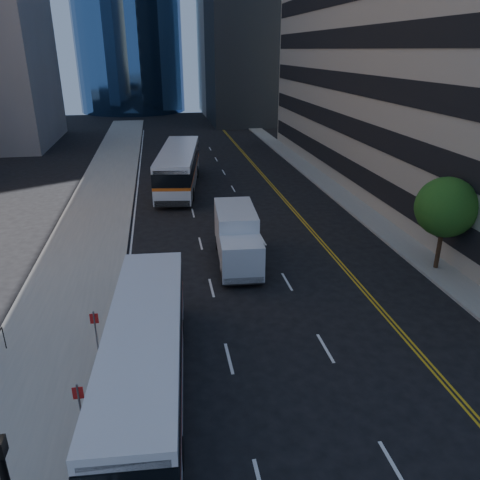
{
  "coord_description": "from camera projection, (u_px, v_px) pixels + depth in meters",
  "views": [
    {
      "loc": [
        -5.69,
        -13.21,
        11.35
      ],
      "look_at": [
        -2.12,
        7.4,
        2.8
      ],
      "focal_mm": 35.0,
      "sensor_mm": 36.0,
      "label": 1
    }
  ],
  "objects": [
    {
      "name": "sidewalk_east",
      "position": [
        329.0,
        186.0,
        41.44
      ],
      "size": [
        2.0,
        90.0,
        0.15
      ],
      "primitive_type": "cube",
      "color": "gray",
      "rests_on": "ground"
    },
    {
      "name": "street_tree",
      "position": [
        446.0,
        207.0,
        24.58
      ],
      "size": [
        3.2,
        3.2,
        5.1
      ],
      "color": "#332114",
      "rests_on": "sidewalk_east"
    },
    {
      "name": "ground",
      "position": [
        331.0,
        381.0,
        17.24
      ],
      "size": [
        160.0,
        160.0,
        0.0
      ],
      "primitive_type": "plane",
      "color": "black",
      "rests_on": "ground"
    },
    {
      "name": "box_truck",
      "position": [
        237.0,
        237.0,
        26.17
      ],
      "size": [
        2.55,
        6.43,
        3.02
      ],
      "rotation": [
        0.0,
        0.0,
        -0.06
      ],
      "color": "silver",
      "rests_on": "ground"
    },
    {
      "name": "sidewalk_west",
      "position": [
        103.0,
        197.0,
        38.35
      ],
      "size": [
        5.0,
        90.0,
        0.15
      ],
      "primitive_type": "cube",
      "color": "gray",
      "rests_on": "ground"
    },
    {
      "name": "bus_rear",
      "position": [
        179.0,
        167.0,
        40.64
      ],
      "size": [
        4.64,
        13.48,
        3.41
      ],
      "rotation": [
        0.0,
        0.0,
        -0.14
      ],
      "color": "silver",
      "rests_on": "ground"
    },
    {
      "name": "bus_front",
      "position": [
        146.0,
        354.0,
        16.14
      ],
      "size": [
        3.16,
        11.44,
        2.92
      ],
      "rotation": [
        0.0,
        0.0,
        -0.06
      ],
      "color": "silver",
      "rests_on": "ground"
    }
  ]
}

